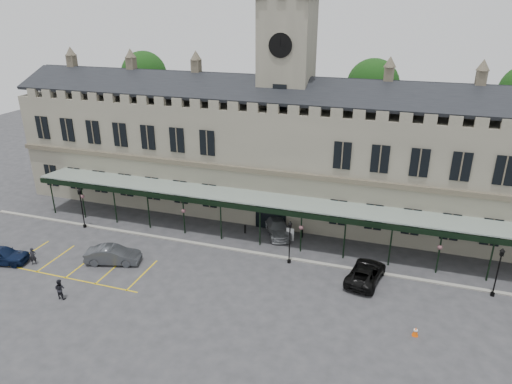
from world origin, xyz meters
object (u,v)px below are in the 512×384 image
(car_van, at_px, (366,273))
(car_left_b, at_px, (113,255))
(station_building, at_px, (284,155))
(clock_tower, at_px, (286,93))
(lamp_post_left, at_px, (81,204))
(traffic_cone, at_px, (415,331))
(car_left_a, at_px, (1,255))
(car_taxi, at_px, (278,227))
(person_b, at_px, (60,289))
(lamp_post_right, at_px, (498,268))
(person_a, at_px, (33,256))
(lamp_post_mid, at_px, (290,238))
(sign_board, at_px, (290,234))

(car_van, bearing_deg, car_left_b, 21.58)
(station_building, relative_size, clock_tower, 2.42)
(lamp_post_left, bearing_deg, traffic_cone, -12.19)
(clock_tower, xyz_separation_m, car_left_a, (-21.00, -19.12, -12.31))
(lamp_post_left, xyz_separation_m, car_left_a, (-2.45, -8.30, -1.81))
(clock_tower, xyz_separation_m, car_taxi, (1.00, -6.00, -12.36))
(person_b, bearing_deg, car_left_b, -100.52)
(lamp_post_left, relative_size, person_b, 2.57)
(lamp_post_right, bearing_deg, lamp_post_left, 179.69)
(car_van, bearing_deg, traffic_cone, 134.75)
(car_left_a, xyz_separation_m, person_a, (2.86, 0.70, 0.01))
(car_left_b, height_order, person_a, person_a)
(person_b, bearing_deg, lamp_post_right, -164.22)
(clock_tower, height_order, lamp_post_right, clock_tower)
(lamp_post_mid, relative_size, car_van, 0.79)
(station_building, height_order, car_left_b, station_building)
(station_building, relative_size, car_left_a, 12.74)
(lamp_post_mid, relative_size, lamp_post_right, 0.96)
(station_building, xyz_separation_m, person_a, (-18.14, -18.33, -5.66))
(lamp_post_right, distance_m, car_van, 10.08)
(traffic_cone, bearing_deg, car_left_b, 175.83)
(car_left_b, xyz_separation_m, person_b, (-0.80, -5.91, 0.06))
(sign_board, xyz_separation_m, car_left_a, (-23.54, -12.15, 0.16))
(car_left_a, distance_m, person_b, 9.15)
(clock_tower, height_order, person_a, clock_tower)
(lamp_post_mid, bearing_deg, car_left_b, -161.87)
(clock_tower, relative_size, sign_board, 18.83)
(lamp_post_left, height_order, car_taxi, lamp_post_left)
(clock_tower, distance_m, person_b, 27.98)
(lamp_post_right, bearing_deg, car_taxi, 165.30)
(clock_tower, relative_size, lamp_post_mid, 5.97)
(car_taxi, bearing_deg, lamp_post_right, -41.45)
(station_building, relative_size, sign_board, 45.56)
(car_van, distance_m, person_b, 24.71)
(station_building, xyz_separation_m, sign_board, (2.54, -6.88, -5.82))
(car_left_a, xyz_separation_m, car_van, (31.29, 7.20, -0.07))
(lamp_post_mid, height_order, sign_board, lamp_post_mid)
(lamp_post_right, xyz_separation_m, car_taxi, (-19.16, 5.03, -1.81))
(station_building, bearing_deg, car_left_b, -125.81)
(station_building, height_order, sign_board, station_building)
(car_left_a, distance_m, car_taxi, 25.62)
(lamp_post_left, height_order, lamp_post_right, lamp_post_left)
(clock_tower, xyz_separation_m, person_a, (-18.14, -18.42, -12.30))
(lamp_post_left, xyz_separation_m, lamp_post_right, (38.71, -0.21, -0.05))
(lamp_post_mid, bearing_deg, sign_board, 102.82)
(lamp_post_left, distance_m, person_a, 7.83)
(lamp_post_left, relative_size, lamp_post_right, 1.02)
(lamp_post_mid, xyz_separation_m, car_left_b, (-14.99, -4.91, -1.67))
(lamp_post_left, relative_size, car_van, 0.83)
(lamp_post_mid, xyz_separation_m, sign_board, (-0.94, 4.15, -1.82))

